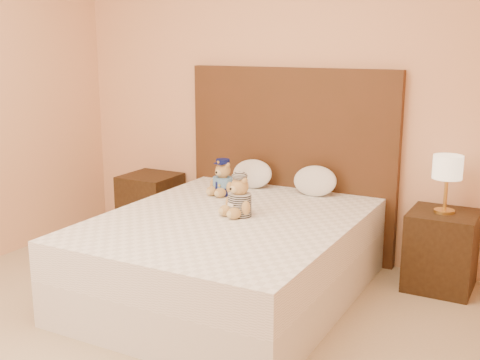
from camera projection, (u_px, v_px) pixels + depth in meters
name	position (u px, v px, depth m)	size (l,w,h in m)	color
room_walls	(158.00, 20.00, 3.11)	(4.04, 4.52, 2.72)	#EBAB80
bed	(229.00, 256.00, 4.09)	(1.60, 2.00, 0.55)	white
headboard	(290.00, 162.00, 4.85)	(1.75, 0.08, 1.50)	#492916
nightstand_left	(151.00, 205.00, 5.35)	(0.45, 0.45, 0.55)	#332110
nightstand_right	(441.00, 250.00, 4.20)	(0.45, 0.45, 0.55)	#332110
lamp	(448.00, 170.00, 4.07)	(0.20, 0.20, 0.40)	gold
teddy_police	(223.00, 177.00, 4.58)	(0.24, 0.23, 0.27)	#A97841
teddy_prisoner	(240.00, 195.00, 4.04)	(0.25, 0.24, 0.28)	#A97841
pillow_left	(252.00, 172.00, 4.83)	(0.34, 0.22, 0.24)	white
pillow_right	(315.00, 179.00, 4.58)	(0.34, 0.22, 0.24)	white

